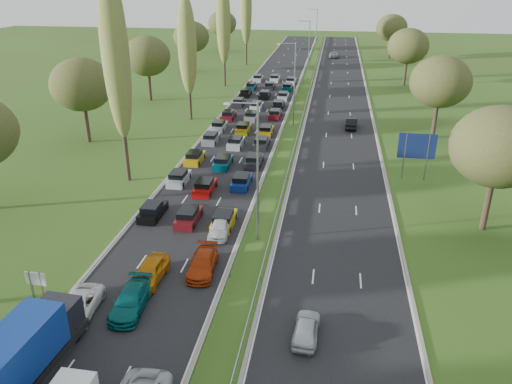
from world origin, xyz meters
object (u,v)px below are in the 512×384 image
at_px(near_car_2, 78,306).
at_px(direction_sign, 417,148).
at_px(info_sign, 36,281).
at_px(blue_lorry, 24,352).

distance_m(near_car_2, direction_sign, 37.84).
relative_size(near_car_2, direction_sign, 0.93).
bearing_deg(direction_sign, info_sign, -137.04).
bearing_deg(direction_sign, blue_lorry, -126.45).
bearing_deg(blue_lorry, direction_sign, 57.30).
xyz_separation_m(near_car_2, direction_sign, (25.11, 28.17, 2.87)).
relative_size(near_car_2, blue_lorry, 0.55).
height_order(blue_lorry, direction_sign, direction_sign).
xyz_separation_m(blue_lorry, info_sign, (-3.70, 7.17, -0.57)).
distance_m(near_car_2, blue_lorry, 5.95).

